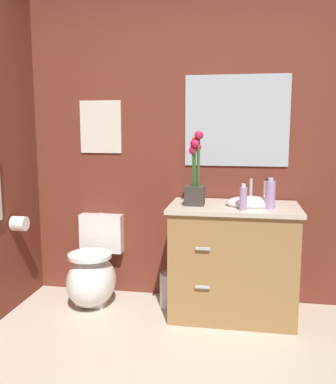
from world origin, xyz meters
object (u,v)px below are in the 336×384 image
soap_bottle (267,192)px  wall_mirror (237,121)px  vanity_cabinet (233,259)px  toilet (93,274)px  wall_poster (101,127)px  lotion_bottle (270,195)px  toilet_paper_roll (19,223)px  hand_wash_bottle (243,198)px  flower_vase (195,177)px  trash_bin (171,289)px

soap_bottle → wall_mirror: size_ratio=0.25×
vanity_cabinet → wall_mirror: size_ratio=1.27×
soap_bottle → vanity_cabinet: bearing=-164.3°
soap_bottle → toilet: bearing=-178.3°
toilet → wall_poster: bearing=90.0°
wall_mirror → vanity_cabinet: bearing=-89.5°
wall_poster → wall_mirror: wall_mirror is taller
lotion_bottle → toilet_paper_roll: lotion_bottle is taller
toilet → vanity_cabinet: bearing=-1.4°
wall_poster → wall_mirror: size_ratio=0.53×
toilet → toilet_paper_roll: 0.70m
toilet → wall_poster: (0.00, 0.27, 1.16)m
soap_bottle → toilet_paper_roll: bearing=-172.7°
wall_mirror → toilet_paper_roll: size_ratio=7.27×
toilet → hand_wash_bottle: 1.36m
vanity_cabinet → lotion_bottle: 0.57m
vanity_cabinet → lotion_bottle: lotion_bottle is taller
vanity_cabinet → soap_bottle: size_ratio=5.14×
hand_wash_bottle → wall_poster: wall_poster is taller
vanity_cabinet → toilet_paper_roll: (-1.61, -0.17, 0.25)m
toilet → wall_mirror: bearing=13.7°
vanity_cabinet → wall_poster: size_ratio=2.40×
flower_vase → hand_wash_bottle: (0.35, -0.14, -0.12)m
flower_vase → hand_wash_bottle: flower_vase is taller
flower_vase → wall_mirror: bearing=48.8°
lotion_bottle → wall_mirror: (-0.25, 0.38, 0.51)m
vanity_cabinet → lotion_bottle: (0.24, -0.09, 0.51)m
flower_vase → soap_bottle: bearing=10.5°
wall_mirror → toilet_paper_roll: bearing=-163.9°
toilet_paper_roll → flower_vase: bearing=6.0°
toilet → vanity_cabinet: (1.10, -0.03, 0.19)m
vanity_cabinet → trash_bin: (-0.48, 0.07, -0.29)m
trash_bin → toilet_paper_roll: size_ratio=2.47×
soap_bottle → wall_poster: (-1.34, 0.23, 0.47)m
toilet → soap_bottle: (1.34, 0.04, 0.69)m
lotion_bottle → wall_poster: size_ratio=0.51×
flower_vase → wall_mirror: 0.59m
wall_poster → wall_mirror: bearing=0.0°
lotion_bottle → wall_mirror: bearing=122.7°
wall_poster → toilet_paper_roll: (-0.50, -0.46, -0.72)m
soap_bottle → lotion_bottle: size_ratio=0.91×
flower_vase → wall_poster: (-0.81, 0.32, 0.36)m
toilet → wall_mirror: size_ratio=0.86×
trash_bin → lotion_bottle: bearing=-12.5°
lotion_bottle → toilet_paper_roll: 1.87m
lotion_bottle → trash_bin: bearing=167.5°
flower_vase → soap_bottle: flower_vase is taller
vanity_cabinet → wall_mirror: bearing=90.5°
lotion_bottle → wall_mirror: size_ratio=0.27×
wall_mirror → flower_vase: bearing=-131.2°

